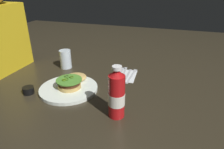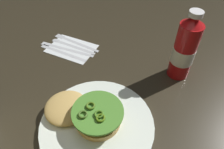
{
  "view_description": "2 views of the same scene",
  "coord_description": "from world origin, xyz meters",
  "px_view_note": "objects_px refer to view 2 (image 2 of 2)",
  "views": [
    {
      "loc": [
        -0.89,
        -0.41,
        0.51
      ],
      "look_at": [
        -0.05,
        -0.14,
        0.09
      ],
      "focal_mm": 31.89,
      "sensor_mm": 36.0,
      "label": 1
    },
    {
      "loc": [
        -0.28,
        0.3,
        0.48
      ],
      "look_at": [
        -0.08,
        -0.07,
        0.04
      ],
      "focal_mm": 32.71,
      "sensor_mm": 36.0,
      "label": 2
    }
  ],
  "objects_px": {
    "napkin": "(72,48)",
    "spoon_utensil": "(67,44)",
    "fork_utensil": "(73,41)",
    "burger_sandwich": "(86,113)",
    "dinner_plate": "(97,125)",
    "ketchup_bottle": "(185,50)",
    "steak_knife": "(63,48)",
    "butter_knife": "(60,51)"
  },
  "relations": [
    {
      "from": "butter_knife",
      "to": "fork_utensil",
      "type": "bearing_deg",
      "value": -91.23
    },
    {
      "from": "napkin",
      "to": "butter_knife",
      "type": "height_order",
      "value": "butter_knife"
    },
    {
      "from": "burger_sandwich",
      "to": "butter_knife",
      "type": "xyz_separation_m",
      "value": [
        0.24,
        -0.19,
        -0.03
      ]
    },
    {
      "from": "fork_utensil",
      "to": "spoon_utensil",
      "type": "height_order",
      "value": "same"
    },
    {
      "from": "burger_sandwich",
      "to": "dinner_plate",
      "type": "bearing_deg",
      "value": 176.73
    },
    {
      "from": "burger_sandwich",
      "to": "spoon_utensil",
      "type": "distance_m",
      "value": 0.35
    },
    {
      "from": "napkin",
      "to": "butter_knife",
      "type": "distance_m",
      "value": 0.04
    },
    {
      "from": "ketchup_bottle",
      "to": "steak_knife",
      "type": "xyz_separation_m",
      "value": [
        0.41,
        0.08,
        -0.09
      ]
    },
    {
      "from": "burger_sandwich",
      "to": "napkin",
      "type": "distance_m",
      "value": 0.32
    },
    {
      "from": "burger_sandwich",
      "to": "spoon_utensil",
      "type": "xyz_separation_m",
      "value": [
        0.25,
        -0.24,
        -0.03
      ]
    },
    {
      "from": "ketchup_bottle",
      "to": "napkin",
      "type": "height_order",
      "value": "ketchup_bottle"
    },
    {
      "from": "butter_knife",
      "to": "burger_sandwich",
      "type": "bearing_deg",
      "value": 141.66
    },
    {
      "from": "fork_utensil",
      "to": "butter_knife",
      "type": "distance_m",
      "value": 0.07
    },
    {
      "from": "spoon_utensil",
      "to": "steak_knife",
      "type": "distance_m",
      "value": 0.03
    },
    {
      "from": "napkin",
      "to": "spoon_utensil",
      "type": "xyz_separation_m",
      "value": [
        0.03,
        -0.01,
        0.0
      ]
    },
    {
      "from": "napkin",
      "to": "spoon_utensil",
      "type": "relative_size",
      "value": 0.88
    },
    {
      "from": "dinner_plate",
      "to": "steak_knife",
      "type": "bearing_deg",
      "value": -37.59
    },
    {
      "from": "napkin",
      "to": "spoon_utensil",
      "type": "bearing_deg",
      "value": -20.59
    },
    {
      "from": "steak_knife",
      "to": "ketchup_bottle",
      "type": "bearing_deg",
      "value": -169.46
    },
    {
      "from": "steak_knife",
      "to": "butter_knife",
      "type": "bearing_deg",
      "value": 97.93
    },
    {
      "from": "ketchup_bottle",
      "to": "fork_utensil",
      "type": "relative_size",
      "value": 1.1
    },
    {
      "from": "ketchup_bottle",
      "to": "steak_knife",
      "type": "height_order",
      "value": "ketchup_bottle"
    },
    {
      "from": "dinner_plate",
      "to": "ketchup_bottle",
      "type": "distance_m",
      "value": 0.33
    },
    {
      "from": "dinner_plate",
      "to": "butter_knife",
      "type": "height_order",
      "value": "dinner_plate"
    },
    {
      "from": "fork_utensil",
      "to": "burger_sandwich",
      "type": "bearing_deg",
      "value": 132.32
    },
    {
      "from": "burger_sandwich",
      "to": "napkin",
      "type": "bearing_deg",
      "value": -46.09
    },
    {
      "from": "ketchup_bottle",
      "to": "butter_knife",
      "type": "bearing_deg",
      "value": 13.48
    },
    {
      "from": "napkin",
      "to": "fork_utensil",
      "type": "relative_size",
      "value": 0.84
    },
    {
      "from": "dinner_plate",
      "to": "fork_utensil",
      "type": "bearing_deg",
      "value": -44.16
    },
    {
      "from": "dinner_plate",
      "to": "butter_knife",
      "type": "relative_size",
      "value": 1.5
    },
    {
      "from": "dinner_plate",
      "to": "fork_utensil",
      "type": "height_order",
      "value": "dinner_plate"
    },
    {
      "from": "dinner_plate",
      "to": "burger_sandwich",
      "type": "xyz_separation_m",
      "value": [
        0.03,
        -0.0,
        0.03
      ]
    },
    {
      "from": "dinner_plate",
      "to": "spoon_utensil",
      "type": "distance_m",
      "value": 0.38
    },
    {
      "from": "ketchup_bottle",
      "to": "steak_knife",
      "type": "bearing_deg",
      "value": 10.54
    },
    {
      "from": "dinner_plate",
      "to": "napkin",
      "type": "xyz_separation_m",
      "value": [
        0.26,
        -0.23,
        -0.01
      ]
    },
    {
      "from": "butter_knife",
      "to": "spoon_utensil",
      "type": "bearing_deg",
      "value": -81.51
    },
    {
      "from": "burger_sandwich",
      "to": "fork_utensil",
      "type": "relative_size",
      "value": 1.06
    },
    {
      "from": "ketchup_bottle",
      "to": "butter_knife",
      "type": "xyz_separation_m",
      "value": [
        0.41,
        0.1,
        -0.09
      ]
    },
    {
      "from": "ketchup_bottle",
      "to": "dinner_plate",
      "type": "bearing_deg",
      "value": 66.49
    },
    {
      "from": "dinner_plate",
      "to": "spoon_utensil",
      "type": "relative_size",
      "value": 1.52
    },
    {
      "from": "ketchup_bottle",
      "to": "spoon_utensil",
      "type": "height_order",
      "value": "ketchup_bottle"
    },
    {
      "from": "burger_sandwich",
      "to": "butter_knife",
      "type": "height_order",
      "value": "burger_sandwich"
    }
  ]
}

